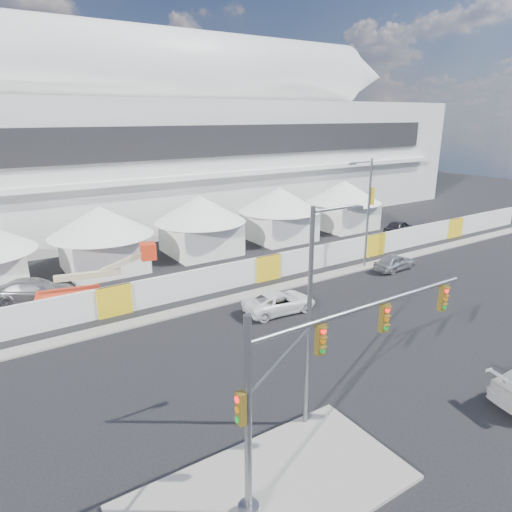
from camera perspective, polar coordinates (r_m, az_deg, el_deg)
ground at (r=22.48m, az=10.19°, el=-16.68°), size 160.00×160.00×0.00m
median_island at (r=17.62m, az=1.59°, el=-27.38°), size 10.00×5.00×0.15m
far_curb at (r=43.82m, az=18.21°, el=-0.04°), size 80.00×1.20×0.12m
stadium at (r=59.05m, az=-11.72°, el=14.02°), size 80.00×24.80×21.98m
tent_row at (r=40.76m, az=-12.66°, el=3.66°), size 53.40×8.40×5.40m
hoarding_fence at (r=35.64m, az=1.43°, el=-1.47°), size 70.00×0.25×2.00m
scaffold_tower at (r=77.29m, az=17.36°, el=11.74°), size 4.40×4.40×12.00m
sedan_silver at (r=39.71m, az=16.93°, el=-0.73°), size 1.89×4.12×1.37m
pickup_curb at (r=30.11m, az=2.97°, el=-5.76°), size 2.67×5.08×1.36m
lot_car_b at (r=51.82m, az=17.41°, el=3.47°), size 3.10×4.95×1.57m
lot_car_c at (r=35.21m, az=-25.89°, el=-3.88°), size 4.52×5.87×1.59m
traffic_mast at (r=15.29m, az=6.18°, el=-15.97°), size 10.01×0.68×7.02m
streetlight_median at (r=17.95m, az=7.29°, el=-6.01°), size 2.53×0.25×9.15m
streetlight_curb at (r=38.47m, az=13.69°, el=6.06°), size 2.70×0.61×9.12m
boom_lift at (r=32.85m, az=-21.09°, el=-4.19°), size 8.11×2.58×4.02m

